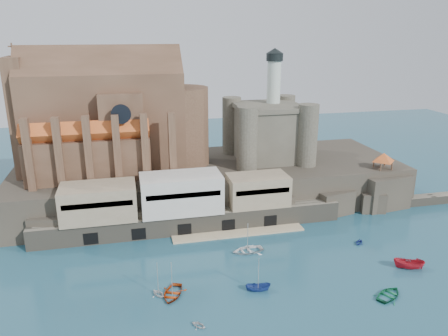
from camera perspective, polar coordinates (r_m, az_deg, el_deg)
name	(u,v)px	position (r m, az deg, el deg)	size (l,w,h in m)	color
ground	(253,276)	(83.77, 3.83, -13.95)	(300.00, 300.00, 0.00)	navy
promontory	(210,183)	(116.26, -1.81, -1.92)	(100.00, 36.00, 10.00)	#29251F
quay	(181,205)	(99.33, -5.63, -4.80)	(70.00, 12.00, 13.05)	#666052
church	(113,121)	(112.12, -14.30, 5.93)	(47.00, 25.93, 30.51)	#4D3424
castle_keep	(268,129)	(118.23, 5.75, 5.08)	(21.20, 21.20, 29.30)	#484438
rock_outcrop	(380,191)	(120.13, 19.72, -2.80)	(14.50, 10.50, 8.70)	#29251F
pavilion	(384,158)	(117.66, 20.11, 1.21)	(6.40, 6.40, 5.40)	#4D3424
boat_0	(172,295)	(79.08, -6.75, -16.16)	(4.41, 1.28, 6.17)	#A6340A
boat_1	(199,327)	(71.85, -3.34, -19.98)	(2.24, 1.37, 2.60)	silver
boat_2	(258,290)	(79.96, 4.47, -15.66)	(1.67, 1.71, 4.44)	navy
boat_3	(389,296)	(83.32, 20.75, -15.38)	(4.24, 1.23, 5.94)	#13693F
boat_4	(159,295)	(79.29, -8.55, -16.14)	(2.59, 1.58, 3.00)	silver
boat_5	(408,268)	(93.07, 22.94, -11.99)	(2.22, 2.28, 5.91)	#AE1725
boat_6	(247,252)	(91.93, 3.08, -10.86)	(4.70, 1.36, 6.59)	silver
boat_7	(359,244)	(99.33, 17.22, -9.40)	(2.38, 1.45, 2.76)	navy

